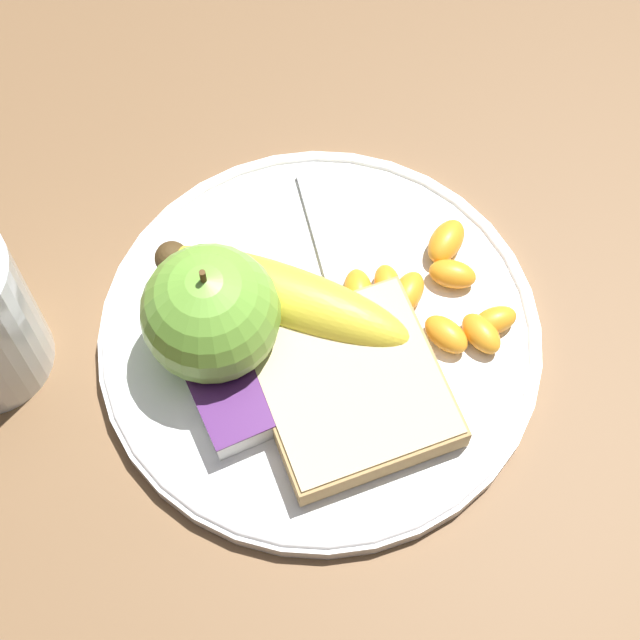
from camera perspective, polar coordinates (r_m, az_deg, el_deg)
The scene contains 17 objects.
ground_plane at distance 0.67m, azimuth 0.00°, elevation -1.21°, with size 3.00×3.00×0.00m, color brown.
plate at distance 0.67m, azimuth 0.00°, elevation -0.92°, with size 0.28×0.28×0.01m.
apple at distance 0.63m, azimuth -5.85°, elevation 0.33°, with size 0.08×0.08×0.09m.
banana at distance 0.65m, azimuth -2.17°, elevation 1.31°, with size 0.14×0.14×0.04m.
bread_slice at distance 0.64m, azimuth 1.84°, elevation -3.53°, with size 0.12×0.11×0.02m.
fork at distance 0.67m, azimuth 1.40°, elevation 0.04°, with size 0.19×0.05×0.00m.
jam_packet at distance 0.63m, azimuth -4.63°, elevation -4.71°, with size 0.05×0.04×0.02m.
orange_segment_0 at distance 0.67m, azimuth 2.05°, elevation 1.56°, with size 0.03×0.03×0.02m.
orange_segment_1 at distance 0.65m, azimuth 3.11°, elevation -0.66°, with size 0.03×0.04×0.02m.
orange_segment_2 at distance 0.67m, azimuth 3.62°, elevation 1.91°, with size 0.03×0.02×0.02m.
orange_segment_3 at distance 0.67m, azimuth 4.84°, elevation 1.25°, with size 0.03×0.03×0.02m.
orange_segment_4 at distance 0.66m, azimuth 6.74°, elevation -0.77°, with size 0.04×0.03×0.02m.
orange_segment_5 at distance 0.68m, azimuth 6.94°, elevation 2.68°, with size 0.03×0.03×0.02m.
orange_segment_6 at distance 0.66m, azimuth 8.60°, elevation -0.71°, with size 0.03×0.02×0.02m.
orange_segment_7 at distance 0.65m, azimuth 4.51°, elevation -1.94°, with size 0.04×0.03×0.02m.
orange_segment_8 at distance 0.67m, azimuth 9.32°, elevation -0.01°, with size 0.02×0.03×0.02m.
orange_segment_9 at distance 0.69m, azimuth 6.74°, elevation 4.19°, with size 0.04×0.04×0.02m.
Camera 1 is at (-0.26, 0.12, 0.61)m, focal length 60.00 mm.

